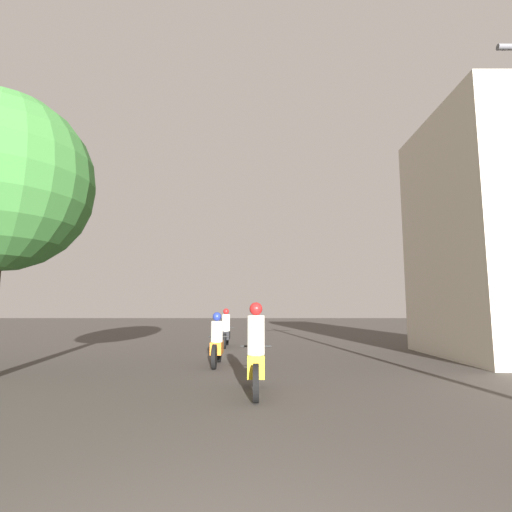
{
  "coord_description": "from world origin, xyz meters",
  "views": [
    {
      "loc": [
        0.24,
        -1.8,
        1.55
      ],
      "look_at": [
        0.33,
        16.2,
        3.9
      ],
      "focal_mm": 28.0,
      "sensor_mm": 36.0,
      "label": 1
    }
  ],
  "objects_px": {
    "motorcycle_yellow": "(254,357)",
    "motorcycle_black": "(224,331)",
    "motorcycle_orange": "(215,344)",
    "building_right_near": "(498,234)"
  },
  "relations": [
    {
      "from": "motorcycle_yellow",
      "to": "motorcycle_orange",
      "type": "relative_size",
      "value": 0.99
    },
    {
      "from": "motorcycle_black",
      "to": "building_right_near",
      "type": "height_order",
      "value": "building_right_near"
    },
    {
      "from": "motorcycle_yellow",
      "to": "building_right_near",
      "type": "bearing_deg",
      "value": 28.22
    },
    {
      "from": "motorcycle_yellow",
      "to": "motorcycle_black",
      "type": "distance_m",
      "value": 8.92
    },
    {
      "from": "motorcycle_orange",
      "to": "motorcycle_black",
      "type": "xyz_separation_m",
      "value": [
        -0.14,
        5.23,
        0.04
      ]
    },
    {
      "from": "motorcycle_orange",
      "to": "building_right_near",
      "type": "distance_m",
      "value": 9.74
    },
    {
      "from": "motorcycle_yellow",
      "to": "motorcycle_orange",
      "type": "bearing_deg",
      "value": 101.16
    },
    {
      "from": "building_right_near",
      "to": "motorcycle_black",
      "type": "bearing_deg",
      "value": 158.56
    },
    {
      "from": "motorcycle_yellow",
      "to": "motorcycle_orange",
      "type": "distance_m",
      "value": 3.76
    },
    {
      "from": "motorcycle_yellow",
      "to": "motorcycle_orange",
      "type": "xyz_separation_m",
      "value": [
        -1.07,
        3.61,
        -0.08
      ]
    }
  ]
}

